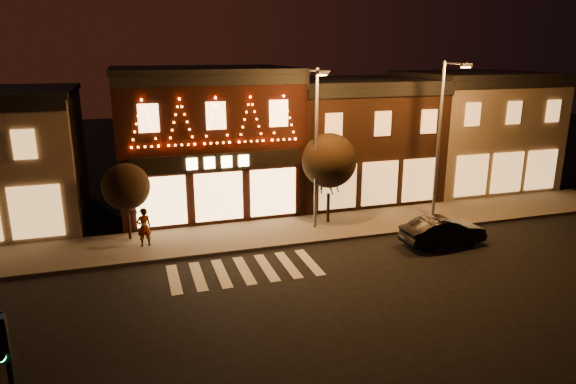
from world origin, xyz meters
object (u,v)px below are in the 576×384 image
traffic_signal_near (7,370)px  pedestrian (144,227)px  dark_sedan (443,231)px  streetlamp_mid (317,138)px

traffic_signal_near → pedestrian: bearing=71.1°
dark_sedan → pedestrian: size_ratio=2.21×
dark_sedan → pedestrian: 14.45m
streetlamp_mid → pedestrian: 9.50m
traffic_signal_near → streetlamp_mid: 18.10m
traffic_signal_near → streetlamp_mid: bearing=43.0°
traffic_signal_near → dark_sedan: bearing=24.1°
streetlamp_mid → pedestrian: size_ratio=4.35×
pedestrian → traffic_signal_near: bearing=62.7°
traffic_signal_near → pedestrian: (3.03, 13.83, -1.98)m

